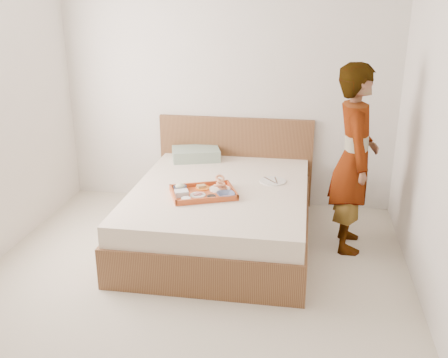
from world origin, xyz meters
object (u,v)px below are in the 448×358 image
tray (203,192)px  dinner_plate (273,181)px  person (354,159)px  bed (220,214)px

tray → dinner_plate: size_ratio=2.21×
tray → person: (1.28, 0.30, 0.28)m
dinner_plate → person: (0.70, -0.13, 0.29)m
tray → person: bearing=-9.3°
bed → tray: bearing=-119.4°
bed → person: 1.30m
tray → dinner_plate: tray is taller
person → tray: bearing=101.7°
person → bed: bearing=93.0°
bed → person: person is taller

